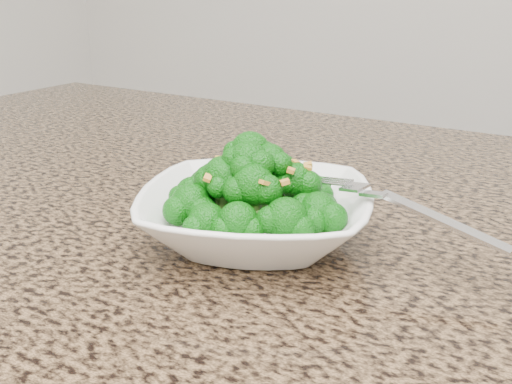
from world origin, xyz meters
The scene contains 5 objects.
granite_counter centered at (0.00, 0.30, 0.89)m, with size 1.64×1.04×0.03m, color brown.
bowl centered at (0.02, 0.27, 0.93)m, with size 0.21×0.21×0.05m, color white.
broccoli_pile centered at (0.02, 0.27, 0.98)m, with size 0.19×0.19×0.07m, color #0D660B, non-canonical shape.
garlic_topping centered at (0.02, 0.27, 1.02)m, with size 0.11×0.11×0.01m, color gold, non-canonical shape.
fork centered at (0.12, 0.29, 0.96)m, with size 0.19×0.03×0.01m, color silver, non-canonical shape.
Camera 1 is at (0.31, -0.20, 1.14)m, focal length 45.00 mm.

